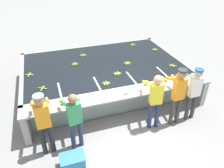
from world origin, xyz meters
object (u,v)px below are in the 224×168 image
Objects in this scene: banana_bunch_floating_2 at (106,83)px; banana_bunch_floating_7 at (29,75)px; worker_1 at (74,117)px; worker_2 at (155,97)px; worker_4 at (194,89)px; banana_bunch_floating_5 at (127,63)px; banana_bunch_floating_8 at (83,55)px; banana_bunch_floating_0 at (117,73)px; banana_bunch_floating_3 at (42,88)px; banana_bunch_floating_9 at (155,50)px; banana_bunch_floating_1 at (133,45)px; banana_bunch_floating_4 at (172,65)px; banana_bunch_floating_6 at (75,64)px; crate at (73,161)px; worker_0 at (43,119)px; knife_0 at (127,93)px; worker_3 at (178,92)px.

banana_bunch_floating_2 is 2.46m from banana_bunch_floating_7.
worker_2 is (2.12, 0.04, 0.05)m from worker_1.
banana_bunch_floating_7 is (-4.26, 2.42, -0.07)m from worker_4.
banana_bunch_floating_2 is 1.00× the size of banana_bunch_floating_5.
banana_bunch_floating_2 and banana_bunch_floating_8 have the same top height.
banana_bunch_floating_0 is (1.66, 1.67, -0.03)m from worker_1.
banana_bunch_floating_2 and banana_bunch_floating_3 have the same top height.
banana_bunch_floating_7 is at bearing -173.23° from banana_bunch_floating_9.
banana_bunch_floating_4 is (0.53, -2.15, 0.00)m from banana_bunch_floating_1.
worker_1 reaches higher than banana_bunch_floating_9.
banana_bunch_floating_4 and banana_bunch_floating_6 have the same top height.
banana_bunch_floating_7 is 0.49× the size of crate.
banana_bunch_floating_4 and banana_bunch_floating_5 have the same top height.
banana_bunch_floating_0 is 1.86m from banana_bunch_floating_8.
banana_bunch_floating_4 is (1.95, -0.07, 0.00)m from banana_bunch_floating_0.
worker_0 reaches higher than banana_bunch_floating_5.
banana_bunch_floating_8 is 0.86× the size of knife_0.
banana_bunch_floating_0 is at bearing 135.06° from worker_4.
banana_bunch_floating_2 is 0.78m from knife_0.
banana_bunch_floating_7 is at bearing 149.65° from banana_bunch_floating_2.
worker_3 is 2.02m from banana_bunch_floating_2.
knife_0 is at bearing 12.86° from worker_0.
banana_bunch_floating_7 is (-0.34, 0.93, 0.00)m from banana_bunch_floating_3.
worker_1 is at bearing -179.32° from worker_4.
worker_3 is 6.12× the size of banana_bunch_floating_0.
worker_2 is at bearing -117.81° from banana_bunch_floating_9.
banana_bunch_floating_3 is 0.95× the size of banana_bunch_floating_9.
worker_4 is (3.29, 0.04, 0.05)m from worker_1.
banana_bunch_floating_0 is 2.43m from banana_bunch_floating_9.
worker_2 is 5.92× the size of banana_bunch_floating_1.
knife_0 is at bearing 163.74° from worker_4.
worker_1 is 2.64m from banana_bunch_floating_7.
worker_4 reaches higher than banana_bunch_floating_4.
worker_4 is 5.75× the size of banana_bunch_floating_8.
worker_0 is at bearing 180.00° from worker_4.
worker_2 is 3.36m from banana_bunch_floating_9.
worker_3 is 1.06× the size of worker_4.
banana_bunch_floating_6 and banana_bunch_floating_8 have the same top height.
banana_bunch_floating_4 is at bearing 46.38° from worker_2.
worker_0 is at bearing -115.73° from banana_bunch_floating_8.
worker_1 is 4.78× the size of knife_0.
banana_bunch_floating_2 is 1.00× the size of banana_bunch_floating_8.
worker_2 is 1.01× the size of worker_4.
banana_bunch_floating_0 and banana_bunch_floating_8 have the same top height.
banana_bunch_floating_0 and banana_bunch_floating_2 have the same top height.
worker_3 is 6.13× the size of banana_bunch_floating_6.
banana_bunch_floating_9 is (4.31, 1.48, -0.00)m from banana_bunch_floating_3.
banana_bunch_floating_9 is at bearing 33.51° from banana_bunch_floating_0.
worker_3 reaches higher than banana_bunch_floating_6.
banana_bunch_floating_1 and banana_bunch_floating_2 have the same top height.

